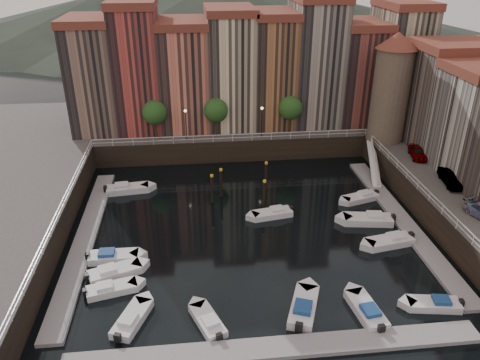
{
  "coord_description": "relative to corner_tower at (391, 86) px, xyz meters",
  "views": [
    {
      "loc": [
        -5.28,
        -41.07,
        25.62
      ],
      "look_at": [
        -0.35,
        4.0,
        3.24
      ],
      "focal_mm": 35.0,
      "sensor_mm": 36.0,
      "label": 1
    }
  ],
  "objects": [
    {
      "name": "ground",
      "position": [
        -20.0,
        -14.5,
        -10.19
      ],
      "size": [
        200.0,
        200.0,
        0.0
      ],
      "primitive_type": "plane",
      "color": "black",
      "rests_on": "ground"
    },
    {
      "name": "street_lamps",
      "position": [
        -21.0,
        2.7,
        -4.3
      ],
      "size": [
        10.36,
        0.36,
        4.18
      ],
      "color": "black",
      "rests_on": "quay_far"
    },
    {
      "name": "promenade_trees",
      "position": [
        -21.33,
        3.7,
        -3.61
      ],
      "size": [
        21.2,
        3.2,
        5.2
      ],
      "color": "black",
      "rests_on": "quay_far"
    },
    {
      "name": "boat_near_1",
      "position": [
        -24.76,
        -28.49,
        -9.86
      ],
      "size": [
        2.92,
        4.35,
        0.98
      ],
      "rotation": [
        0.0,
        0.0,
        1.94
      ],
      "color": "silver",
      "rests_on": "ground"
    },
    {
      "name": "boat_near_0",
      "position": [
        -30.54,
        -27.65,
        -9.84
      ],
      "size": [
        3.1,
        4.62,
        1.04
      ],
      "rotation": [
        0.0,
        0.0,
        1.2
      ],
      "color": "silver",
      "rests_on": "ground"
    },
    {
      "name": "boat_right_2",
      "position": [
        -7.37,
        -15.49,
        -9.79
      ],
      "size": [
        5.39,
        2.65,
        1.21
      ],
      "rotation": [
        0.0,
        0.0,
        2.99
      ],
      "color": "silver",
      "rests_on": "ground"
    },
    {
      "name": "boat_left_1",
      "position": [
        -32.66,
        -21.58,
        -9.82
      ],
      "size": [
        4.9,
        3.22,
        1.11
      ],
      "rotation": [
        0.0,
        0.0,
        0.36
      ],
      "color": "silver",
      "rests_on": "ground"
    },
    {
      "name": "mooring_pilings",
      "position": [
        -20.05,
        -8.78,
        -8.54
      ],
      "size": [
        6.86,
        5.09,
        3.78
      ],
      "color": "black",
      "rests_on": "ground"
    },
    {
      "name": "boat_left_0",
      "position": [
        -32.62,
        -23.82,
        -9.86
      ],
      "size": [
        4.45,
        2.49,
        1.0
      ],
      "rotation": [
        0.0,
        0.0,
        0.24
      ],
      "color": "silver",
      "rests_on": "ground"
    },
    {
      "name": "boat_extra_196",
      "position": [
        -17.09,
        -13.07,
        -9.84
      ],
      "size": [
        4.64,
        2.37,
        1.04
      ],
      "rotation": [
        0.0,
        0.0,
        3.32
      ],
      "color": "silver",
      "rests_on": "ground"
    },
    {
      "name": "boat_left_2",
      "position": [
        -33.07,
        -19.23,
        -9.83
      ],
      "size": [
        4.72,
        1.74,
        1.08
      ],
      "rotation": [
        0.0,
        0.0,
        -0.01
      ],
      "color": "silver",
      "rests_on": "ground"
    },
    {
      "name": "boat_left_4",
      "position": [
        -33.24,
        -5.64,
        -9.8
      ],
      "size": [
        5.22,
        2.38,
        1.18
      ],
      "rotation": [
        0.0,
        0.0,
        0.11
      ],
      "color": "silver",
      "rests_on": "ground"
    },
    {
      "name": "boat_right_3",
      "position": [
        -6.5,
        -10.63,
        -9.85
      ],
      "size": [
        4.59,
        2.76,
        1.03
      ],
      "rotation": [
        0.0,
        0.0,
        3.43
      ],
      "color": "silver",
      "rests_on": "ground"
    },
    {
      "name": "dock_near",
      "position": [
        -20.0,
        -31.5,
        -10.02
      ],
      "size": [
        30.0,
        2.0,
        0.35
      ],
      "primitive_type": "cube",
      "color": "gray",
      "rests_on": "ground"
    },
    {
      "name": "car_b",
      "position": [
        1.94,
        -13.68,
        -6.45
      ],
      "size": [
        2.27,
        4.69,
        1.48
      ],
      "primitive_type": "imported",
      "rotation": [
        0.0,
        0.0,
        -0.16
      ],
      "color": "gray",
      "rests_on": "quay_right"
    },
    {
      "name": "dock_left",
      "position": [
        -36.2,
        -15.5,
        -10.02
      ],
      "size": [
        2.0,
        28.0,
        0.35
      ],
      "primitive_type": "cube",
      "color": "gray",
      "rests_on": "ground"
    },
    {
      "name": "mountains",
      "position": [
        -18.28,
        95.5,
        -2.28
      ],
      "size": [
        145.0,
        100.0,
        18.0
      ],
      "color": "#2D382D",
      "rests_on": "ground"
    },
    {
      "name": "boat_near_3",
      "position": [
        -12.4,
        -28.69,
        -9.83
      ],
      "size": [
        2.3,
        4.86,
        1.09
      ],
      "rotation": [
        0.0,
        0.0,
        1.7
      ],
      "color": "silver",
      "rests_on": "ground"
    },
    {
      "name": "far_terrace",
      "position": [
        -16.69,
        9.0,
        0.76
      ],
      "size": [
        48.7,
        10.3,
        17.5
      ],
      "color": "#7D614F",
      "rests_on": "quay_far"
    },
    {
      "name": "gangway",
      "position": [
        -2.9,
        -4.5,
        -8.28
      ],
      "size": [
        2.78,
        8.32,
        3.73
      ],
      "color": "white",
      "rests_on": "ground"
    },
    {
      "name": "corner_tower",
      "position": [
        0.0,
        0.0,
        0.0
      ],
      "size": [
        5.2,
        5.2,
        13.8
      ],
      "color": "#6B5B4C",
      "rests_on": "quay_right"
    },
    {
      "name": "railings",
      "position": [
        -20.0,
        -9.62,
        -6.41
      ],
      "size": [
        36.08,
        34.04,
        0.52
      ],
      "color": "white",
      "rests_on": "ground"
    },
    {
      "name": "boat_near_2",
      "position": [
        -17.23,
        -27.87,
        -9.79
      ],
      "size": [
        3.53,
        5.27,
        1.19
      ],
      "rotation": [
        0.0,
        0.0,
        1.2
      ],
      "color": "silver",
      "rests_on": "ground"
    },
    {
      "name": "car_a",
      "position": [
        1.61,
        -6.36,
        -6.49
      ],
      "size": [
        2.48,
        4.37,
        1.4
      ],
      "primitive_type": "imported",
      "rotation": [
        0.0,
        0.0,
        -0.21
      ],
      "color": "gray",
      "rests_on": "quay_right"
    },
    {
      "name": "boat_right_1",
      "position": [
        -6.74,
        -19.6,
        -9.81
      ],
      "size": [
        5.02,
        2.56,
        1.13
      ],
      "rotation": [
        0.0,
        0.0,
        3.32
      ],
      "color": "silver",
      "rests_on": "ground"
    },
    {
      "name": "boat_right_0",
      "position": [
        -6.73,
        -28.52,
        -9.86
      ],
      "size": [
        4.46,
        2.21,
        1.0
      ],
      "rotation": [
        0.0,
        0.0,
        2.98
      ],
      "color": "silver",
      "rests_on": "ground"
    },
    {
      "name": "quay_far",
      "position": [
        -20.0,
        11.5,
        -8.69
      ],
      "size": [
        80.0,
        20.0,
        3.0
      ],
      "primitive_type": "cube",
      "color": "black",
      "rests_on": "ground"
    },
    {
      "name": "dock_right",
      "position": [
        -3.8,
        -15.5,
        -10.02
      ],
      "size": [
        2.0,
        28.0,
        0.35
      ],
      "primitive_type": "cube",
      "color": "gray",
      "rests_on": "ground"
    }
  ]
}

